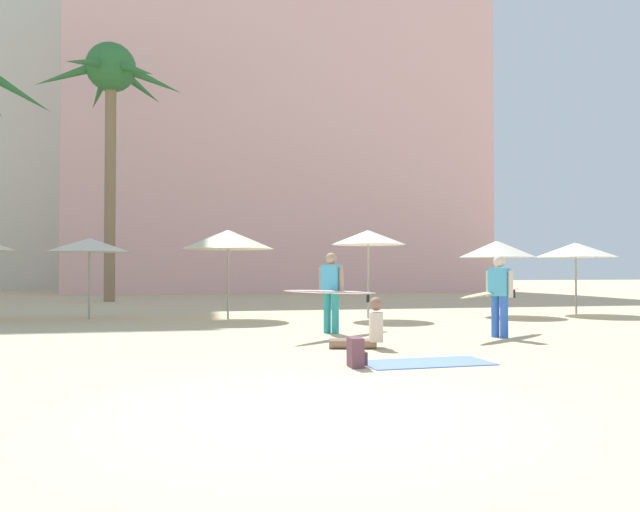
{
  "coord_description": "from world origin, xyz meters",
  "views": [
    {
      "loc": [
        -1.18,
        -5.76,
        1.4
      ],
      "look_at": [
        0.98,
        5.06,
        1.63
      ],
      "focal_mm": 33.57,
      "sensor_mm": 36.0,
      "label": 1
    }
  ],
  "objects_px": {
    "cafe_umbrella_2": "(368,238)",
    "beach_towel": "(427,363)",
    "person_mid_left": "(333,290)",
    "backpack": "(356,353)",
    "cafe_umbrella_3": "(90,245)",
    "person_near_right": "(366,330)",
    "palm_tree_far_left": "(112,87)",
    "cafe_umbrella_0": "(228,239)",
    "person_mid_center": "(497,292)",
    "cafe_umbrella_6": "(497,249)",
    "cafe_umbrella_1": "(576,250)"
  },
  "relations": [
    {
      "from": "cafe_umbrella_0",
      "to": "beach_towel",
      "type": "distance_m",
      "value": 9.06
    },
    {
      "from": "cafe_umbrella_6",
      "to": "person_near_right",
      "type": "bearing_deg",
      "value": -132.57
    },
    {
      "from": "person_mid_center",
      "to": "person_mid_left",
      "type": "height_order",
      "value": "person_mid_left"
    },
    {
      "from": "cafe_umbrella_3",
      "to": "person_near_right",
      "type": "bearing_deg",
      "value": -50.82
    },
    {
      "from": "palm_tree_far_left",
      "to": "cafe_umbrella_2",
      "type": "bearing_deg",
      "value": -50.83
    },
    {
      "from": "cafe_umbrella_6",
      "to": "person_near_right",
      "type": "xyz_separation_m",
      "value": [
        -5.89,
        -6.41,
        -1.68
      ]
    },
    {
      "from": "person_mid_center",
      "to": "cafe_umbrella_2",
      "type": "bearing_deg",
      "value": -105.87
    },
    {
      "from": "backpack",
      "to": "person_mid_left",
      "type": "relative_size",
      "value": 0.16
    },
    {
      "from": "cafe_umbrella_0",
      "to": "backpack",
      "type": "height_order",
      "value": "cafe_umbrella_0"
    },
    {
      "from": "cafe_umbrella_1",
      "to": "cafe_umbrella_3",
      "type": "height_order",
      "value": "cafe_umbrella_3"
    },
    {
      "from": "cafe_umbrella_0",
      "to": "cafe_umbrella_3",
      "type": "height_order",
      "value": "cafe_umbrella_0"
    },
    {
      "from": "cafe_umbrella_3",
      "to": "person_mid_left",
      "type": "distance_m",
      "value": 7.64
    },
    {
      "from": "palm_tree_far_left",
      "to": "cafe_umbrella_3",
      "type": "height_order",
      "value": "palm_tree_far_left"
    },
    {
      "from": "cafe_umbrella_0",
      "to": "person_near_right",
      "type": "xyz_separation_m",
      "value": [
        2.11,
        -6.62,
        -1.9
      ]
    },
    {
      "from": "cafe_umbrella_0",
      "to": "cafe_umbrella_6",
      "type": "relative_size",
      "value": 1.14
    },
    {
      "from": "palm_tree_far_left",
      "to": "beach_towel",
      "type": "distance_m",
      "value": 21.48
    },
    {
      "from": "cafe_umbrella_2",
      "to": "person_mid_center",
      "type": "xyz_separation_m",
      "value": [
        1.33,
        -4.92,
        -1.36
      ]
    },
    {
      "from": "cafe_umbrella_0",
      "to": "backpack",
      "type": "distance_m",
      "value": 8.92
    },
    {
      "from": "cafe_umbrella_0",
      "to": "person_mid_left",
      "type": "bearing_deg",
      "value": -64.74
    },
    {
      "from": "cafe_umbrella_2",
      "to": "backpack",
      "type": "distance_m",
      "value": 8.62
    },
    {
      "from": "cafe_umbrella_1",
      "to": "person_mid_left",
      "type": "bearing_deg",
      "value": -154.98
    },
    {
      "from": "cafe_umbrella_1",
      "to": "cafe_umbrella_6",
      "type": "height_order",
      "value": "cafe_umbrella_6"
    },
    {
      "from": "person_mid_center",
      "to": "person_mid_left",
      "type": "distance_m",
      "value": 3.4
    },
    {
      "from": "cafe_umbrella_2",
      "to": "beach_towel",
      "type": "distance_m",
      "value": 8.28
    },
    {
      "from": "cafe_umbrella_0",
      "to": "cafe_umbrella_1",
      "type": "bearing_deg",
      "value": -1.61
    },
    {
      "from": "cafe_umbrella_1",
      "to": "cafe_umbrella_3",
      "type": "bearing_deg",
      "value": 176.5
    },
    {
      "from": "cafe_umbrella_0",
      "to": "person_mid_center",
      "type": "height_order",
      "value": "cafe_umbrella_0"
    },
    {
      "from": "cafe_umbrella_6",
      "to": "backpack",
      "type": "height_order",
      "value": "cafe_umbrella_6"
    },
    {
      "from": "person_near_right",
      "to": "beach_towel",
      "type": "bearing_deg",
      "value": 115.28
    },
    {
      "from": "cafe_umbrella_2",
      "to": "person_mid_left",
      "type": "height_order",
      "value": "cafe_umbrella_2"
    },
    {
      "from": "cafe_umbrella_3",
      "to": "palm_tree_far_left",
      "type": "bearing_deg",
      "value": 94.66
    },
    {
      "from": "cafe_umbrella_6",
      "to": "person_mid_left",
      "type": "height_order",
      "value": "cafe_umbrella_6"
    },
    {
      "from": "cafe_umbrella_3",
      "to": "backpack",
      "type": "height_order",
      "value": "cafe_umbrella_3"
    },
    {
      "from": "palm_tree_far_left",
      "to": "backpack",
      "type": "distance_m",
      "value": 21.19
    },
    {
      "from": "cafe_umbrella_2",
      "to": "cafe_umbrella_6",
      "type": "distance_m",
      "value": 4.15
    },
    {
      "from": "cafe_umbrella_1",
      "to": "beach_towel",
      "type": "relative_size",
      "value": 1.28
    },
    {
      "from": "cafe_umbrella_1",
      "to": "cafe_umbrella_2",
      "type": "relative_size",
      "value": 0.97
    },
    {
      "from": "person_mid_center",
      "to": "person_mid_left",
      "type": "xyz_separation_m",
      "value": [
        -3.18,
        1.19,
        0.02
      ]
    },
    {
      "from": "palm_tree_far_left",
      "to": "person_mid_left",
      "type": "relative_size",
      "value": 4.15
    },
    {
      "from": "cafe_umbrella_6",
      "to": "beach_towel",
      "type": "distance_m",
      "value": 10.06
    },
    {
      "from": "cafe_umbrella_2",
      "to": "beach_towel",
      "type": "bearing_deg",
      "value": -99.74
    },
    {
      "from": "beach_towel",
      "to": "backpack",
      "type": "relative_size",
      "value": 4.5
    },
    {
      "from": "cafe_umbrella_6",
      "to": "cafe_umbrella_1",
      "type": "bearing_deg",
      "value": -1.91
    },
    {
      "from": "person_mid_left",
      "to": "cafe_umbrella_1",
      "type": "bearing_deg",
      "value": 157.55
    },
    {
      "from": "beach_towel",
      "to": "person_mid_left",
      "type": "bearing_deg",
      "value": 96.99
    },
    {
      "from": "cafe_umbrella_0",
      "to": "person_near_right",
      "type": "height_order",
      "value": "cafe_umbrella_0"
    },
    {
      "from": "person_mid_left",
      "to": "cafe_umbrella_2",
      "type": "bearing_deg",
      "value": -163.91
    },
    {
      "from": "backpack",
      "to": "person_mid_left",
      "type": "height_order",
      "value": "person_mid_left"
    },
    {
      "from": "cafe_umbrella_1",
      "to": "person_near_right",
      "type": "bearing_deg",
      "value": -143.27
    },
    {
      "from": "person_mid_left",
      "to": "person_mid_center",
      "type": "bearing_deg",
      "value": 111.96
    }
  ]
}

